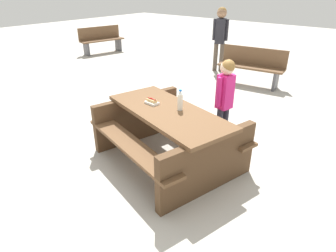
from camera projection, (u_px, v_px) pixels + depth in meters
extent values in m
plane|color=#B7B2A8|center=(168.00, 160.00, 3.99)|extent=(30.00, 30.00, 0.00)
cube|color=brown|center=(168.00, 112.00, 3.67)|extent=(1.93, 1.18, 0.05)
cube|color=brown|center=(131.00, 145.00, 3.50)|extent=(1.81, 0.71, 0.04)
cube|color=brown|center=(200.00, 122.00, 4.09)|extent=(1.81, 0.71, 0.04)
cube|color=#4D3520|center=(138.00, 118.00, 4.40)|extent=(0.44, 1.38, 0.70)
cube|color=#4D3520|center=(209.00, 165.00, 3.27)|extent=(0.44, 1.38, 0.70)
cylinder|color=silver|center=(180.00, 102.00, 3.62)|extent=(0.07, 0.07, 0.21)
cone|color=silver|center=(180.00, 93.00, 3.56)|extent=(0.06, 0.06, 0.04)
cylinder|color=blue|center=(180.00, 90.00, 3.55)|extent=(0.04, 0.04, 0.02)
cube|color=white|center=(152.00, 103.00, 3.83)|extent=(0.19, 0.12, 0.03)
cube|color=#D8B272|center=(152.00, 101.00, 3.82)|extent=(0.15, 0.07, 0.04)
cylinder|color=maroon|center=(152.00, 99.00, 3.81)|extent=(0.14, 0.04, 0.03)
ellipsoid|color=maroon|center=(152.00, 98.00, 3.81)|extent=(0.07, 0.03, 0.01)
cylinder|color=#262633|center=(219.00, 127.00, 4.26)|extent=(0.09, 0.09, 0.58)
cylinder|color=#262633|center=(225.00, 125.00, 4.33)|extent=(0.09, 0.09, 0.58)
cube|color=#D11E72|center=(225.00, 92.00, 4.05)|extent=(0.21, 0.22, 0.49)
cylinder|color=#D11E72|center=(219.00, 92.00, 3.97)|extent=(0.07, 0.07, 0.41)
cylinder|color=#D11E72|center=(231.00, 88.00, 4.11)|extent=(0.07, 0.07, 0.41)
sphere|color=beige|center=(227.00, 68.00, 3.90)|extent=(0.19, 0.19, 0.19)
sphere|color=olive|center=(228.00, 66.00, 3.88)|extent=(0.18, 0.18, 0.18)
cube|color=brown|center=(251.00, 67.00, 6.70)|extent=(1.54, 0.60, 0.04)
cube|color=brown|center=(254.00, 56.00, 6.74)|extent=(1.49, 0.24, 0.40)
cube|color=#4C4C51|center=(225.00, 73.00, 7.08)|extent=(0.11, 0.36, 0.41)
cube|color=#4C4C51|center=(276.00, 81.00, 6.51)|extent=(0.11, 0.36, 0.41)
cube|color=brown|center=(102.00, 40.00, 9.79)|extent=(0.68, 1.55, 0.04)
cube|color=brown|center=(99.00, 33.00, 9.82)|extent=(0.33, 1.48, 0.40)
cube|color=#4C4C51|center=(87.00, 49.00, 9.55)|extent=(0.36, 0.13, 0.41)
cube|color=#4C4C51|center=(118.00, 45.00, 10.23)|extent=(0.36, 0.13, 0.41)
cylinder|color=brown|center=(221.00, 57.00, 7.80)|extent=(0.11, 0.11, 0.74)
cylinder|color=brown|center=(215.00, 57.00, 7.84)|extent=(0.11, 0.11, 0.74)
cube|color=#26262D|center=(220.00, 31.00, 7.52)|extent=(0.32, 0.31, 0.62)
cylinder|color=#26262D|center=(227.00, 30.00, 7.47)|extent=(0.09, 0.09, 0.53)
cylinder|color=#26262D|center=(215.00, 30.00, 7.54)|extent=(0.09, 0.09, 0.53)
sphere|color=#997051|center=(222.00, 13.00, 7.32)|extent=(0.25, 0.25, 0.25)
sphere|color=olive|center=(222.00, 12.00, 7.33)|extent=(0.23, 0.23, 0.23)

